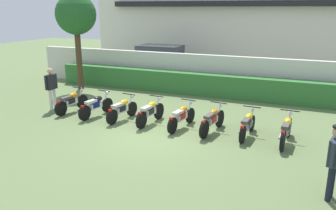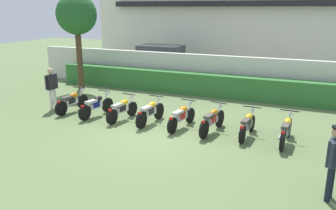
{
  "view_description": "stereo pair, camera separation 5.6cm",
  "coord_description": "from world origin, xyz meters",
  "px_view_note": "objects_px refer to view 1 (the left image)",
  "views": [
    {
      "loc": [
        4.72,
        -9.58,
        4.15
      ],
      "look_at": [
        0.0,
        1.56,
        0.7
      ],
      "focal_mm": 36.54,
      "sensor_mm": 36.0,
      "label": 1
    },
    {
      "loc": [
        4.77,
        -9.55,
        4.15
      ],
      "look_at": [
        0.0,
        1.56,
        0.7
      ],
      "focal_mm": 36.54,
      "sensor_mm": 36.0,
      "label": 2
    }
  ],
  "objects_px": {
    "tree_near_inspector": "(76,16)",
    "motorcycle_in_row_0": "(71,102)",
    "motorcycle_in_row_5": "(212,120)",
    "motorcycle_in_row_1": "(96,105)",
    "parked_car": "(162,61)",
    "motorcycle_in_row_4": "(182,116)",
    "inspector_person": "(51,85)",
    "officer_0": "(335,156)",
    "motorcycle_in_row_7": "(286,130)",
    "motorcycle_in_row_2": "(122,109)",
    "motorcycle_in_row_3": "(150,112)",
    "motorcycle_in_row_6": "(248,124)"
  },
  "relations": [
    {
      "from": "motorcycle_in_row_7",
      "to": "parked_car",
      "type": "bearing_deg",
      "value": 46.21
    },
    {
      "from": "parked_car",
      "to": "motorcycle_in_row_6",
      "type": "distance_m",
      "value": 11.25
    },
    {
      "from": "motorcycle_in_row_0",
      "to": "motorcycle_in_row_7",
      "type": "xyz_separation_m",
      "value": [
        8.4,
        -0.13,
        0.01
      ]
    },
    {
      "from": "motorcycle_in_row_2",
      "to": "motorcycle_in_row_5",
      "type": "xyz_separation_m",
      "value": [
        3.54,
        0.03,
        0.01
      ]
    },
    {
      "from": "tree_near_inspector",
      "to": "motorcycle_in_row_5",
      "type": "relative_size",
      "value": 2.5
    },
    {
      "from": "tree_near_inspector",
      "to": "inspector_person",
      "type": "height_order",
      "value": "tree_near_inspector"
    },
    {
      "from": "motorcycle_in_row_5",
      "to": "tree_near_inspector",
      "type": "bearing_deg",
      "value": 73.4
    },
    {
      "from": "motorcycle_in_row_6",
      "to": "officer_0",
      "type": "distance_m",
      "value": 4.02
    },
    {
      "from": "motorcycle_in_row_4",
      "to": "inspector_person",
      "type": "distance_m",
      "value": 5.89
    },
    {
      "from": "motorcycle_in_row_1",
      "to": "parked_car",
      "type": "bearing_deg",
      "value": 14.93
    },
    {
      "from": "tree_near_inspector",
      "to": "motorcycle_in_row_2",
      "type": "bearing_deg",
      "value": -38.58
    },
    {
      "from": "motorcycle_in_row_1",
      "to": "motorcycle_in_row_4",
      "type": "distance_m",
      "value": 3.6
    },
    {
      "from": "inspector_person",
      "to": "tree_near_inspector",
      "type": "bearing_deg",
      "value": 109.58
    },
    {
      "from": "parked_car",
      "to": "motorcycle_in_row_5",
      "type": "xyz_separation_m",
      "value": [
        5.8,
        -8.86,
        -0.48
      ]
    },
    {
      "from": "motorcycle_in_row_2",
      "to": "motorcycle_in_row_4",
      "type": "bearing_deg",
      "value": -80.7
    },
    {
      "from": "tree_near_inspector",
      "to": "motorcycle_in_row_4",
      "type": "bearing_deg",
      "value": -27.57
    },
    {
      "from": "motorcycle_in_row_7",
      "to": "officer_0",
      "type": "relative_size",
      "value": 1.12
    },
    {
      "from": "officer_0",
      "to": "motorcycle_in_row_5",
      "type": "bearing_deg",
      "value": -28.35
    },
    {
      "from": "tree_near_inspector",
      "to": "motorcycle_in_row_0",
      "type": "relative_size",
      "value": 2.67
    },
    {
      "from": "parked_car",
      "to": "inspector_person",
      "type": "distance_m",
      "value": 8.84
    },
    {
      "from": "tree_near_inspector",
      "to": "motorcycle_in_row_4",
      "type": "relative_size",
      "value": 2.56
    },
    {
      "from": "motorcycle_in_row_4",
      "to": "motorcycle_in_row_7",
      "type": "xyz_separation_m",
      "value": [
        3.55,
        -0.07,
        0.02
      ]
    },
    {
      "from": "motorcycle_in_row_6",
      "to": "inspector_person",
      "type": "xyz_separation_m",
      "value": [
        -8.18,
        0.05,
        0.61
      ]
    },
    {
      "from": "motorcycle_in_row_0",
      "to": "motorcycle_in_row_1",
      "type": "xyz_separation_m",
      "value": [
        1.25,
        -0.08,
        -0.0
      ]
    },
    {
      "from": "motorcycle_in_row_3",
      "to": "officer_0",
      "type": "relative_size",
      "value": 1.08
    },
    {
      "from": "motorcycle_in_row_2",
      "to": "motorcycle_in_row_3",
      "type": "bearing_deg",
      "value": -79.73
    },
    {
      "from": "motorcycle_in_row_3",
      "to": "motorcycle_in_row_6",
      "type": "bearing_deg",
      "value": -83.84
    },
    {
      "from": "parked_car",
      "to": "motorcycle_in_row_2",
      "type": "height_order",
      "value": "parked_car"
    },
    {
      "from": "parked_car",
      "to": "motorcycle_in_row_0",
      "type": "bearing_deg",
      "value": -91.73
    },
    {
      "from": "motorcycle_in_row_2",
      "to": "motorcycle_in_row_1",
      "type": "bearing_deg",
      "value": 96.99
    },
    {
      "from": "parked_car",
      "to": "motorcycle_in_row_7",
      "type": "relative_size",
      "value": 2.32
    },
    {
      "from": "motorcycle_in_row_6",
      "to": "inspector_person",
      "type": "distance_m",
      "value": 8.2
    },
    {
      "from": "motorcycle_in_row_2",
      "to": "parked_car",
      "type": "bearing_deg",
      "value": 22.34
    },
    {
      "from": "motorcycle_in_row_6",
      "to": "officer_0",
      "type": "relative_size",
      "value": 1.04
    },
    {
      "from": "motorcycle_in_row_1",
      "to": "motorcycle_in_row_4",
      "type": "bearing_deg",
      "value": -81.48
    },
    {
      "from": "motorcycle_in_row_1",
      "to": "motorcycle_in_row_4",
      "type": "height_order",
      "value": "motorcycle_in_row_1"
    },
    {
      "from": "motorcycle_in_row_0",
      "to": "inspector_person",
      "type": "bearing_deg",
      "value": 94.16
    },
    {
      "from": "motorcycle_in_row_1",
      "to": "motorcycle_in_row_5",
      "type": "height_order",
      "value": "motorcycle_in_row_5"
    },
    {
      "from": "officer_0",
      "to": "tree_near_inspector",
      "type": "bearing_deg",
      "value": -17.63
    },
    {
      "from": "motorcycle_in_row_5",
      "to": "officer_0",
      "type": "bearing_deg",
      "value": -122.89
    },
    {
      "from": "tree_near_inspector",
      "to": "officer_0",
      "type": "xyz_separation_m",
      "value": [
        11.89,
        -6.85,
        -2.73
      ]
    },
    {
      "from": "tree_near_inspector",
      "to": "officer_0",
      "type": "distance_m",
      "value": 13.99
    },
    {
      "from": "parked_car",
      "to": "inspector_person",
      "type": "bearing_deg",
      "value": -98.25
    },
    {
      "from": "parked_car",
      "to": "motorcycle_in_row_1",
      "type": "distance_m",
      "value": 8.95
    },
    {
      "from": "tree_near_inspector",
      "to": "motorcycle_in_row_6",
      "type": "bearing_deg",
      "value": -21.33
    },
    {
      "from": "motorcycle_in_row_1",
      "to": "inspector_person",
      "type": "distance_m",
      "value": 2.34
    },
    {
      "from": "parked_car",
      "to": "motorcycle_in_row_3",
      "type": "bearing_deg",
      "value": -69.31
    },
    {
      "from": "motorcycle_in_row_1",
      "to": "officer_0",
      "type": "bearing_deg",
      "value": -102.24
    },
    {
      "from": "motorcycle_in_row_1",
      "to": "motorcycle_in_row_7",
      "type": "xyz_separation_m",
      "value": [
        7.15,
        -0.04,
        0.01
      ]
    },
    {
      "from": "tree_near_inspector",
      "to": "motorcycle_in_row_1",
      "type": "height_order",
      "value": "tree_near_inspector"
    }
  ]
}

